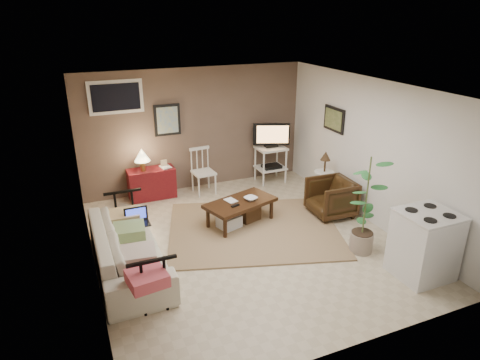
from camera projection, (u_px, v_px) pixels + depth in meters
name	position (u px, v px, depth m)	size (l,w,h in m)	color
floor	(246.00, 242.00, 6.72)	(5.00, 5.00, 0.00)	#C1B293
art_back	(167.00, 120.00, 8.09)	(0.50, 0.03, 0.60)	black
art_right	(334.00, 119.00, 7.85)	(0.03, 0.60, 0.45)	black
window	(116.00, 97.00, 7.58)	(0.96, 0.03, 0.60)	silver
rug	(254.00, 229.00, 7.08)	(2.75, 2.20, 0.03)	#937655
coffee_table	(240.00, 211.00, 7.19)	(1.31, 0.94, 0.45)	#331F0E
sofa	(127.00, 241.00, 5.87)	(2.21, 0.65, 0.87)	beige
sofa_pillows	(134.00, 243.00, 5.64)	(0.43, 2.11, 0.15)	beige
sofa_end_rails	(137.00, 243.00, 5.94)	(0.60, 2.21, 0.74)	black
laptop	(137.00, 219.00, 6.23)	(0.34, 0.25, 0.23)	black
red_console	(151.00, 181.00, 8.17)	(0.88, 0.39, 1.02)	maroon
spindle_chair	(203.00, 172.00, 8.38)	(0.43, 0.43, 0.90)	silver
tv_stand	(271.00, 151.00, 8.85)	(0.72, 0.48, 1.25)	silver
side_table	(324.00, 171.00, 7.92)	(0.37, 0.37, 0.99)	silver
armchair	(331.00, 196.00, 7.47)	(0.71, 0.66, 0.73)	black
potted_plant	(366.00, 202.00, 6.17)	(0.38, 0.38, 1.52)	gray
stove	(424.00, 244.00, 5.72)	(0.73, 0.68, 0.95)	silver
bowl	(251.00, 194.00, 7.14)	(0.21, 0.05, 0.21)	#331F0E
book_table	(227.00, 196.00, 7.05)	(0.16, 0.02, 0.22)	#331F0E
book_console	(161.00, 162.00, 8.08)	(0.18, 0.02, 0.24)	#331F0E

